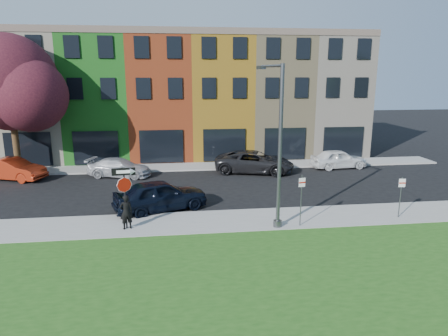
{
  "coord_description": "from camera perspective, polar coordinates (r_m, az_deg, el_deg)",
  "views": [
    {
      "loc": [
        -3.98,
        -15.21,
        7.12
      ],
      "look_at": [
        -1.56,
        4.0,
        2.51
      ],
      "focal_mm": 32.0,
      "sensor_mm": 36.0,
      "label": 1
    }
  ],
  "objects": [
    {
      "name": "ground",
      "position": [
        17.26,
        6.93,
        -11.07
      ],
      "size": [
        120.0,
        120.0,
        0.0
      ],
      "primitive_type": "plane",
      "color": "black",
      "rests_on": "ground"
    },
    {
      "name": "sidewalk_near",
      "position": [
        20.43,
        10.39,
        -7.06
      ],
      "size": [
        40.0,
        3.0,
        0.12
      ],
      "primitive_type": "cube",
      "color": "gray",
      "rests_on": "ground"
    },
    {
      "name": "sidewalk_far",
      "position": [
        31.04,
        -5.19,
        0.19
      ],
      "size": [
        40.0,
        2.4,
        0.12
      ],
      "primitive_type": "cube",
      "color": "gray",
      "rests_on": "ground"
    },
    {
      "name": "rowhouse_block",
      "position": [
        36.49,
        -4.92,
        9.99
      ],
      "size": [
        30.0,
        10.12,
        10.0
      ],
      "color": "beige",
      "rests_on": "ground"
    },
    {
      "name": "stop_sign",
      "position": [
        18.61,
        -14.05,
        -2.46
      ],
      "size": [
        1.05,
        0.13,
        2.87
      ],
      "rotation": [
        0.0,
        0.0,
        0.09
      ],
      "color": "black",
      "rests_on": "sidewalk_near"
    },
    {
      "name": "man",
      "position": [
        18.9,
        -13.8,
        -6.12
      ],
      "size": [
        0.8,
        0.71,
        1.62
      ],
      "primitive_type": "imported",
      "rotation": [
        0.0,
        0.0,
        3.43
      ],
      "color": "black",
      "rests_on": "sidewalk_near"
    },
    {
      "name": "sedan_near",
      "position": [
        21.39,
        -9.06,
        -3.87
      ],
      "size": [
        5.23,
        6.21,
        1.67
      ],
      "primitive_type": "imported",
      "rotation": [
        0.0,
        0.0,
        1.93
      ],
      "color": "black",
      "rests_on": "ground"
    },
    {
      "name": "parked_car_red",
      "position": [
        30.8,
        -28.0,
        -0.15
      ],
      "size": [
        4.57,
        5.58,
        1.5
      ],
      "primitive_type": "imported",
      "rotation": [
        0.0,
        0.0,
        1.21
      ],
      "color": "maroon",
      "rests_on": "ground"
    },
    {
      "name": "parked_car_silver",
      "position": [
        29.03,
        -14.72,
        0.06
      ],
      "size": [
        4.02,
        5.36,
        1.29
      ],
      "primitive_type": "imported",
      "rotation": [
        0.0,
        0.0,
        1.31
      ],
      "color": "#ADAEB2",
      "rests_on": "ground"
    },
    {
      "name": "parked_car_dark",
      "position": [
        29.3,
        4.38,
        0.89
      ],
      "size": [
        5.57,
        7.08,
        1.59
      ],
      "primitive_type": "imported",
      "rotation": [
        0.0,
        0.0,
        1.3
      ],
      "color": "black",
      "rests_on": "ground"
    },
    {
      "name": "parked_car_white",
      "position": [
        31.82,
        16.04,
        1.27
      ],
      "size": [
        2.56,
        4.61,
        1.46
      ],
      "primitive_type": "imported",
      "rotation": [
        0.0,
        0.0,
        1.67
      ],
      "color": "white",
      "rests_on": "ground"
    },
    {
      "name": "street_lamp",
      "position": [
        18.23,
        7.67,
        2.97
      ],
      "size": [
        0.88,
        2.54,
        7.41
      ],
      "rotation": [
        0.0,
        0.0,
        0.24
      ],
      "color": "#4A4D50",
      "rests_on": "sidewalk_near"
    },
    {
      "name": "parking_sign_a",
      "position": [
        18.87,
        10.99,
        -3.78
      ],
      "size": [
        0.32,
        0.11,
        2.45
      ],
      "rotation": [
        0.0,
        0.0,
        0.18
      ],
      "color": "#4A4D50",
      "rests_on": "sidewalk_near"
    },
    {
      "name": "parking_sign_b",
      "position": [
        21.49,
        23.95,
        -3.18
      ],
      "size": [
        0.32,
        0.1,
        2.07
      ],
      "rotation": [
        0.0,
        0.0,
        -0.13
      ],
      "color": "#4A4D50",
      "rests_on": "sidewalk_near"
    },
    {
      "name": "tree_purple",
      "position": [
        31.47,
        -28.13,
        10.44
      ],
      "size": [
        7.86,
        6.88,
        9.67
      ],
      "color": "#2F1F0F",
      "rests_on": "sidewalk_far"
    }
  ]
}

